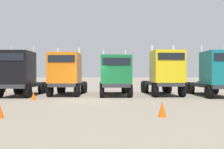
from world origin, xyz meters
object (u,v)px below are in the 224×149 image
at_px(traffic_cone_near, 0,110).
at_px(traffic_cone_mid, 162,109).
at_px(semi_truck_black, 19,73).
at_px(traffic_cone_far, 34,96).
at_px(semi_truck_teal, 217,74).
at_px(semi_truck_yellow, 165,73).
at_px(semi_truck_orange, 66,73).
at_px(semi_truck_green, 115,75).

height_order(traffic_cone_near, traffic_cone_mid, traffic_cone_mid).
distance_m(semi_truck_black, traffic_cone_far, 3.60).
height_order(semi_truck_teal, traffic_cone_far, semi_truck_teal).
xyz_separation_m(semi_truck_black, semi_truck_yellow, (12.03, 0.85, 0.03)).
xyz_separation_m(semi_truck_orange, traffic_cone_far, (-1.65, -3.37, -1.60)).
bearing_deg(semi_truck_green, semi_truck_teal, 81.30).
xyz_separation_m(semi_truck_green, semi_truck_yellow, (4.20, 0.31, 0.19)).
distance_m(semi_truck_teal, traffic_cone_near, 16.00).
relative_size(semi_truck_orange, semi_truck_yellow, 0.92).
relative_size(semi_truck_orange, traffic_cone_far, 9.90).
bearing_deg(semi_truck_orange, traffic_cone_near, -3.21).
xyz_separation_m(semi_truck_teal, traffic_cone_far, (-13.93, -2.31, -1.59)).
distance_m(semi_truck_black, traffic_cone_near, 9.88).
height_order(semi_truck_black, semi_truck_orange, semi_truck_black).
distance_m(traffic_cone_near, traffic_cone_far, 6.87).
bearing_deg(semi_truck_teal, semi_truck_green, -95.84).
bearing_deg(traffic_cone_far, semi_truck_yellow, 18.44).
xyz_separation_m(semi_truck_teal, traffic_cone_near, (-13.05, -9.12, -1.55)).
relative_size(semi_truck_yellow, semi_truck_teal, 0.98).
relative_size(semi_truck_black, traffic_cone_far, 10.36).
bearing_deg(traffic_cone_far, traffic_cone_mid, -39.75).
xyz_separation_m(semi_truck_green, traffic_cone_near, (-4.90, -9.84, -1.43)).
bearing_deg(semi_truck_green, semi_truck_orange, -98.53).
bearing_deg(traffic_cone_far, semi_truck_orange, 63.90).
height_order(semi_truck_green, traffic_cone_near, semi_truck_green).
bearing_deg(semi_truck_black, semi_truck_teal, 88.15).
height_order(semi_truck_yellow, traffic_cone_far, semi_truck_yellow).
relative_size(traffic_cone_near, traffic_cone_far, 1.13).
relative_size(semi_truck_orange, semi_truck_green, 0.93).
xyz_separation_m(semi_truck_orange, traffic_cone_mid, (6.14, -9.85, -1.54)).
height_order(semi_truck_teal, traffic_cone_mid, semi_truck_teal).
bearing_deg(semi_truck_black, traffic_cone_far, 38.26).
height_order(semi_truck_green, traffic_cone_far, semi_truck_green).
relative_size(traffic_cone_near, traffic_cone_mid, 0.93).
bearing_deg(semi_truck_orange, semi_truck_teal, 86.13).
bearing_deg(semi_truck_teal, semi_truck_orange, -95.78).
bearing_deg(traffic_cone_mid, semi_truck_yellow, 77.40).
height_order(semi_truck_yellow, traffic_cone_mid, semi_truck_yellow).
height_order(semi_truck_yellow, semi_truck_teal, semi_truck_yellow).
distance_m(traffic_cone_near, traffic_cone_mid, 6.92).
bearing_deg(traffic_cone_mid, traffic_cone_near, -177.22).
distance_m(semi_truck_orange, traffic_cone_mid, 11.71).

